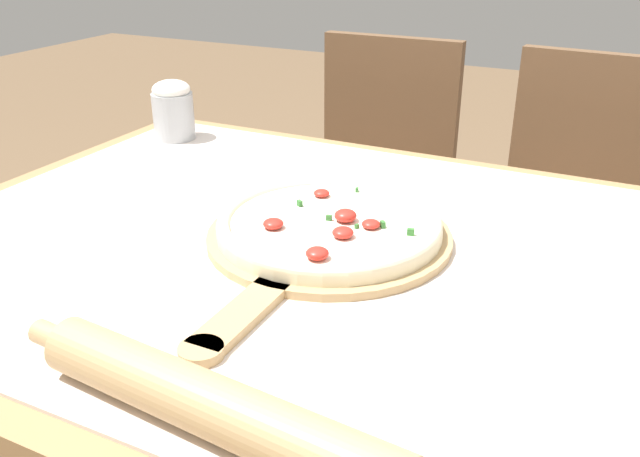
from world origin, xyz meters
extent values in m
cube|color=#A87F51|center=(0.00, 0.00, 0.73)|extent=(1.30, 0.93, 0.03)
cylinder|color=#A87F51|center=(-0.60, 0.41, 0.36)|extent=(0.06, 0.06, 0.71)
cube|color=silver|center=(0.00, 0.00, 0.75)|extent=(1.22, 0.85, 0.00)
cylinder|color=tan|center=(-0.03, 0.02, 0.76)|extent=(0.35, 0.35, 0.01)
cube|color=tan|center=(-0.03, -0.21, 0.76)|extent=(0.04, 0.17, 0.01)
cylinder|color=tan|center=(-0.03, -0.29, 0.76)|extent=(0.05, 0.05, 0.01)
cylinder|color=beige|center=(-0.03, 0.02, 0.77)|extent=(0.32, 0.32, 0.02)
torus|color=beige|center=(-0.03, 0.02, 0.78)|extent=(0.32, 0.32, 0.02)
cylinder|color=white|center=(-0.03, 0.02, 0.78)|extent=(0.28, 0.28, 0.00)
ellipsoid|color=red|center=(0.03, 0.03, 0.79)|extent=(0.03, 0.03, 0.01)
ellipsoid|color=red|center=(-0.09, -0.03, 0.79)|extent=(0.03, 0.03, 0.01)
ellipsoid|color=red|center=(-0.01, 0.03, 0.79)|extent=(0.03, 0.03, 0.02)
ellipsoid|color=red|center=(0.01, -0.02, 0.79)|extent=(0.03, 0.03, 0.01)
ellipsoid|color=red|center=(-0.08, 0.10, 0.79)|extent=(0.02, 0.02, 0.01)
ellipsoid|color=red|center=(0.01, -0.09, 0.79)|extent=(0.03, 0.03, 0.01)
cube|color=#387533|center=(0.01, 0.02, 0.78)|extent=(0.01, 0.01, 0.01)
cube|color=#387533|center=(-0.09, 0.05, 0.79)|extent=(0.01, 0.01, 0.01)
cube|color=#387533|center=(-0.03, 0.02, 0.78)|extent=(0.01, 0.01, 0.01)
cube|color=#387533|center=(0.05, 0.03, 0.79)|extent=(0.01, 0.01, 0.01)
cube|color=#387533|center=(-0.04, 0.14, 0.78)|extent=(0.01, 0.01, 0.01)
cube|color=#387533|center=(0.09, 0.03, 0.79)|extent=(0.01, 0.01, 0.01)
cylinder|color=tan|center=(0.05, -0.38, 0.78)|extent=(0.38, 0.09, 0.06)
cylinder|color=tan|center=(-0.16, -0.36, 0.78)|extent=(0.05, 0.03, 0.03)
cube|color=brown|center=(-0.28, 0.77, 0.43)|extent=(0.41, 0.41, 0.02)
cube|color=brown|center=(-0.29, 0.95, 0.66)|extent=(0.38, 0.04, 0.44)
cylinder|color=brown|center=(-0.44, 0.60, 0.21)|extent=(0.04, 0.04, 0.42)
cylinder|color=brown|center=(-0.12, 0.61, 0.21)|extent=(0.04, 0.04, 0.42)
cylinder|color=brown|center=(-0.45, 0.92, 0.21)|extent=(0.04, 0.04, 0.42)
cylinder|color=brown|center=(-0.13, 0.93, 0.21)|extent=(0.04, 0.04, 0.42)
cube|color=brown|center=(0.22, 0.77, 0.43)|extent=(0.43, 0.43, 0.02)
cube|color=brown|center=(0.24, 0.95, 0.66)|extent=(0.38, 0.07, 0.44)
cylinder|color=brown|center=(0.05, 0.62, 0.21)|extent=(0.04, 0.04, 0.42)
cylinder|color=brown|center=(0.37, 0.59, 0.21)|extent=(0.04, 0.04, 0.42)
cylinder|color=brown|center=(0.08, 0.94, 0.21)|extent=(0.04, 0.04, 0.42)
cylinder|color=brown|center=(0.40, 0.91, 0.21)|extent=(0.04, 0.04, 0.42)
cylinder|color=#B2B7BC|center=(-0.53, 0.32, 0.80)|extent=(0.08, 0.08, 0.09)
ellipsoid|color=white|center=(-0.53, 0.32, 0.85)|extent=(0.08, 0.08, 0.04)
camera|label=1|loc=(0.34, -0.77, 1.18)|focal=38.00mm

